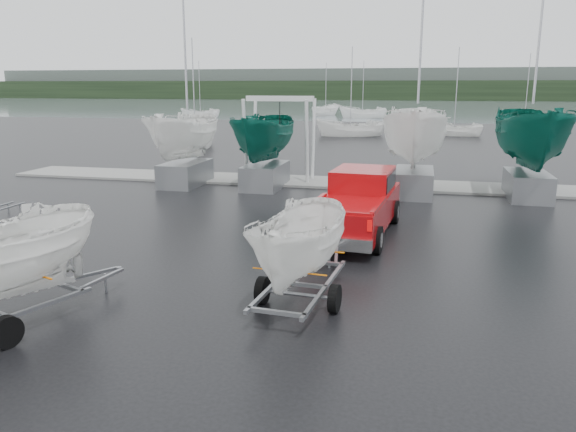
% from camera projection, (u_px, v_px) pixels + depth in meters
% --- Properties ---
extents(ground_plane, '(120.00, 120.00, 0.00)m').
position_uv_depth(ground_plane, '(202.00, 262.00, 15.02)').
color(ground_plane, black).
rests_on(ground_plane, ground).
extents(lake, '(300.00, 300.00, 0.00)m').
position_uv_depth(lake, '(394.00, 109.00, 109.75)').
color(lake, slate).
rests_on(lake, ground).
extents(dock, '(30.00, 3.00, 0.12)m').
position_uv_depth(dock, '(302.00, 181.00, 27.32)').
color(dock, gray).
rests_on(dock, ground).
extents(treeline, '(300.00, 8.00, 6.00)m').
position_uv_depth(treeline, '(406.00, 90.00, 175.38)').
color(treeline, black).
rests_on(treeline, ground).
extents(far_hill, '(300.00, 6.00, 10.00)m').
position_uv_depth(far_hill, '(407.00, 84.00, 182.50)').
color(far_hill, '#4C5651').
rests_on(far_hill, ground).
extents(pickup_truck, '(2.53, 6.03, 1.96)m').
position_uv_depth(pickup_truck, '(359.00, 201.00, 17.88)').
color(pickup_truck, '#9F080C').
rests_on(pickup_truck, ground).
extents(trailer_hitched, '(1.82, 3.68, 4.79)m').
position_uv_depth(trailer_hitched, '(301.00, 186.00, 11.55)').
color(trailer_hitched, gray).
rests_on(trailer_hitched, ground).
extents(boat_hoist, '(3.30, 2.18, 4.12)m').
position_uv_depth(boat_hoist, '(280.00, 127.00, 26.98)').
color(boat_hoist, silver).
rests_on(boat_hoist, ground).
extents(keelboat_0, '(2.31, 3.20, 10.48)m').
position_uv_depth(keelboat_0, '(183.00, 107.00, 25.78)').
color(keelboat_0, gray).
rests_on(keelboat_0, ground).
extents(keelboat_1, '(2.27, 3.20, 7.15)m').
position_uv_depth(keelboat_1, '(265.00, 109.00, 25.12)').
color(keelboat_1, gray).
rests_on(keelboat_1, ground).
extents(keelboat_2, '(2.68, 3.20, 10.86)m').
position_uv_depth(keelboat_2, '(418.00, 94.00, 23.27)').
color(keelboat_2, gray).
rests_on(keelboat_2, ground).
extents(keelboat_3, '(2.69, 3.20, 10.87)m').
position_uv_depth(keelboat_3, '(536.00, 94.00, 22.51)').
color(keelboat_3, gray).
rests_on(keelboat_3, ground).
extents(moored_boat_0, '(3.37, 3.42, 11.65)m').
position_uv_depth(moored_boat_0, '(196.00, 148.00, 42.55)').
color(moored_boat_0, white).
rests_on(moored_boat_0, ground).
extents(moored_boat_1, '(3.04, 2.99, 11.24)m').
position_uv_depth(moored_boat_1, '(350.00, 136.00, 52.04)').
color(moored_boat_1, white).
rests_on(moored_boat_1, ground).
extents(moored_boat_2, '(2.70, 2.67, 10.70)m').
position_uv_depth(moored_boat_2, '(454.00, 135.00, 52.64)').
color(moored_boat_2, white).
rests_on(moored_boat_2, ground).
extents(moored_boat_3, '(2.51, 2.46, 10.90)m').
position_uv_depth(moored_boat_3, '(524.00, 128.00, 62.38)').
color(moored_boat_3, white).
rests_on(moored_boat_3, ground).
extents(moored_boat_4, '(2.97, 2.95, 10.84)m').
position_uv_depth(moored_boat_4, '(201.00, 118.00, 81.54)').
color(moored_boat_4, white).
rests_on(moored_boat_4, ground).
extents(moored_boat_5, '(3.01, 2.95, 11.51)m').
position_uv_depth(moored_boat_5, '(362.00, 118.00, 80.82)').
color(moored_boat_5, white).
rests_on(moored_boat_5, ground).
extents(moored_boat_6, '(3.41, 3.45, 11.48)m').
position_uv_depth(moored_boat_6, '(326.00, 115.00, 88.23)').
color(moored_boat_6, white).
rests_on(moored_boat_6, ground).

